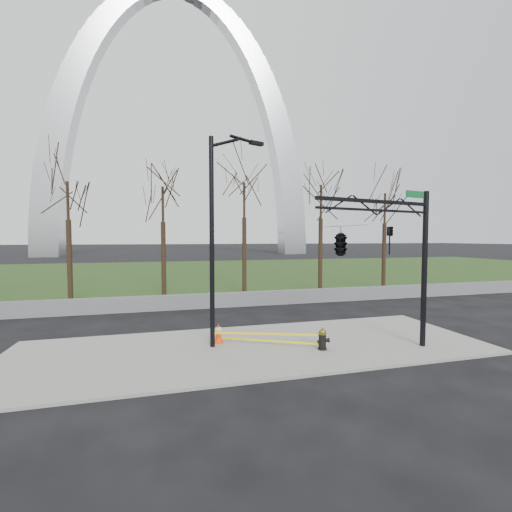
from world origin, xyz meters
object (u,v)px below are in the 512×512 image
object	(u,v)px
fire_hydrant	(323,339)
traffic_cone	(218,333)
traffic_signal_mast	(359,241)
street_light	(217,226)

from	to	relation	value
fire_hydrant	traffic_cone	distance (m)	4.05
fire_hydrant	traffic_cone	size ratio (longest dim) A/B	1.06
fire_hydrant	traffic_signal_mast	xyz separation A→B (m)	(0.74, -1.14, 3.67)
fire_hydrant	street_light	distance (m)	5.80
traffic_cone	street_light	size ratio (longest dim) A/B	0.09
fire_hydrant	street_light	bearing A→B (deg)	165.05
traffic_cone	street_light	world-z (taller)	street_light
traffic_signal_mast	traffic_cone	bearing A→B (deg)	135.48
street_light	traffic_signal_mast	size ratio (longest dim) A/B	1.37
street_light	traffic_cone	bearing A→B (deg)	59.39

